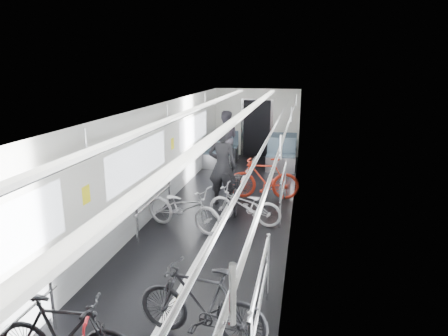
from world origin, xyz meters
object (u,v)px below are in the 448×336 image
object	(u,v)px
bike_left_mid	(65,336)
bike_right_far	(264,178)
person_standing	(223,166)
bike_right_mid	(244,205)
person_seated	(225,138)
bike_right_near	(201,303)
bike_aisle	(238,188)
bike_left_far	(184,208)

from	to	relation	value
bike_left_mid	bike_right_far	distance (m)	6.37
bike_left_mid	person_standing	distance (m)	5.62
bike_right_mid	person_seated	xyz separation A→B (m)	(-1.37, 4.75, 0.49)
bike_right_near	bike_right_mid	xyz separation A→B (m)	(-0.05, 3.68, -0.09)
bike_left_mid	bike_right_far	size ratio (longest dim) A/B	0.89
person_standing	bike_aisle	bearing A→B (deg)	170.54
bike_left_mid	person_seated	xyz separation A→B (m)	(-0.14, 9.26, 0.44)
bike_left_far	bike_aisle	bearing A→B (deg)	-11.40
bike_left_mid	bike_right_near	bearing A→B (deg)	-61.69
bike_right_mid	bike_aisle	size ratio (longest dim) A/B	0.87
bike_right_mid	bike_right_far	world-z (taller)	bike_right_far
bike_left_mid	bike_right_mid	xyz separation A→B (m)	(1.23, 4.50, -0.05)
bike_left_far	bike_right_far	bearing A→B (deg)	-13.67
bike_aisle	person_seated	xyz separation A→B (m)	(-1.06, 3.78, 0.43)
bike_left_far	bike_right_far	world-z (taller)	bike_right_far
bike_left_mid	bike_right_far	xyz separation A→B (m)	(1.45, 6.20, 0.05)
bike_aisle	bike_left_far	bearing A→B (deg)	-125.60
bike_left_far	bike_aisle	xyz separation A→B (m)	(0.85, 1.49, 0.02)
bike_left_mid	bike_right_mid	size ratio (longest dim) A/B	0.99
bike_aisle	person_standing	bearing A→B (deg)	159.34
bike_left_far	bike_right_near	world-z (taller)	bike_right_near
bike_right_mid	bike_aisle	bearing A→B (deg)	-153.25
bike_left_mid	bike_right_near	size ratio (longest dim) A/B	0.93
person_standing	person_seated	bearing A→B (deg)	-74.32
bike_right_far	bike_left_mid	bearing A→B (deg)	-17.67
bike_right_near	person_standing	distance (m)	4.83
bike_right_near	person_standing	world-z (taller)	person_standing
person_seated	bike_right_far	bearing A→B (deg)	108.93
bike_right_far	person_seated	distance (m)	3.47
bike_left_far	bike_aisle	world-z (taller)	bike_aisle
person_standing	bike_left_mid	bearing A→B (deg)	89.66
bike_right_mid	bike_aisle	distance (m)	1.02
bike_right_mid	bike_aisle	xyz separation A→B (m)	(-0.30, 0.97, 0.06)
bike_right_near	person_seated	xyz separation A→B (m)	(-1.42, 8.44, 0.40)
bike_right_near	bike_aisle	xyz separation A→B (m)	(-0.35, 4.65, -0.02)
bike_left_far	person_seated	world-z (taller)	person_seated
bike_aisle	person_seated	distance (m)	3.95
bike_left_mid	bike_aisle	size ratio (longest dim) A/B	0.86
bike_left_mid	bike_right_near	xyz separation A→B (m)	(1.28, 0.82, 0.03)
bike_right_far	bike_aisle	xyz separation A→B (m)	(-0.53, -0.72, -0.05)
bike_left_far	bike_right_far	distance (m)	2.61
bike_aisle	person_seated	size ratio (longest dim) A/B	1.00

